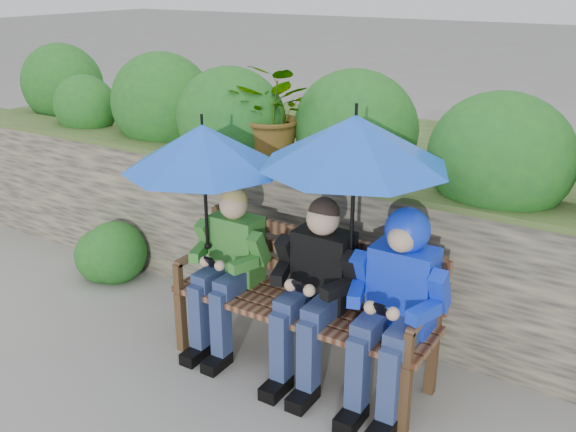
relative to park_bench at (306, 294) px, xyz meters
The scene contains 8 objects.
ground 0.51m from the park_bench, 141.61° to the right, with size 60.00×60.00×0.00m, color gray.
garden_backdrop 1.52m from the park_bench, 97.36° to the left, with size 8.00×2.87×1.73m.
park_bench is the anchor object (origin of this frame).
boy_left 0.54m from the park_bench, behind, with size 0.47×0.54×1.05m.
boy_middle 0.17m from the park_bench, 37.04° to the right, with size 0.50×0.58×1.10m.
boy_right 0.61m from the park_bench, ahead, with size 0.52×0.63×1.12m.
umbrella_left 1.06m from the park_bench, behind, with size 0.96×0.96×0.85m.
umbrella_right 1.01m from the park_bench, ahead, with size 1.02×1.02×0.97m.
Camera 1 is at (1.82, -2.82, 2.26)m, focal length 40.00 mm.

